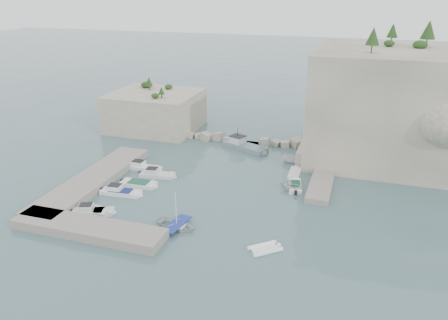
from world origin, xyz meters
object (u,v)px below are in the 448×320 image
(tender_east_d, at_px, (294,163))
(inflatable_dinghy, at_px, (265,250))
(tender_east_c, at_px, (294,175))
(work_boat, at_px, (245,149))
(tender_east_b, at_px, (295,188))
(motorboat_a, at_px, (143,169))
(motorboat_f, at_px, (93,214))
(tender_east_a, at_px, (292,190))
(rowboat, at_px, (177,228))
(motorboat_d, at_px, (121,194))
(motorboat_c, at_px, (139,186))
(motorboat_e, at_px, (95,212))
(motorboat_b, at_px, (158,177))

(tender_east_d, bearing_deg, inflatable_dinghy, -168.23)
(tender_east_c, distance_m, work_boat, 12.88)
(inflatable_dinghy, height_order, tender_east_b, tender_east_b)
(motorboat_a, distance_m, motorboat_f, 14.33)
(tender_east_d, bearing_deg, tender_east_a, -163.11)
(rowboat, xyz_separation_m, tender_east_d, (9.57, 23.64, 0.00))
(motorboat_d, height_order, tender_east_a, tender_east_a)
(motorboat_a, height_order, rowboat, motorboat_a)
(tender_east_c, bearing_deg, tender_east_a, -175.94)
(tender_east_a, bearing_deg, motorboat_d, 118.04)
(motorboat_d, relative_size, tender_east_a, 1.85)
(motorboat_a, height_order, motorboat_d, same)
(tender_east_d, relative_size, work_boat, 0.45)
(motorboat_f, relative_size, tender_east_d, 1.39)
(tender_east_c, bearing_deg, motorboat_c, 115.83)
(motorboat_a, height_order, tender_east_b, motorboat_a)
(motorboat_a, height_order, tender_east_a, tender_east_a)
(motorboat_f, xyz_separation_m, tender_east_a, (21.90, 13.91, 0.00))
(motorboat_e, relative_size, motorboat_f, 0.80)
(motorboat_a, height_order, tender_east_c, motorboat_a)
(motorboat_e, distance_m, tender_east_c, 28.40)
(motorboat_b, bearing_deg, tender_east_c, 11.84)
(motorboat_c, distance_m, tender_east_d, 24.24)
(tender_east_c, bearing_deg, motorboat_b, 108.09)
(tender_east_a, relative_size, tender_east_c, 0.68)
(motorboat_f, bearing_deg, motorboat_a, 72.84)
(rowboat, height_order, tender_east_b, rowboat)
(tender_east_b, xyz_separation_m, tender_east_d, (-1.61, 8.84, 0.00))
(motorboat_d, distance_m, motorboat_e, 5.44)
(motorboat_c, height_order, tender_east_c, same)
(motorboat_a, relative_size, tender_east_c, 1.30)
(motorboat_b, height_order, tender_east_b, motorboat_b)
(motorboat_d, xyz_separation_m, tender_east_c, (20.96, 13.30, 0.00))
(motorboat_c, height_order, tender_east_d, tender_east_d)
(motorboat_d, bearing_deg, inflatable_dinghy, -23.37)
(motorboat_c, xyz_separation_m, rowboat, (9.57, -8.78, 0.00))
(rowboat, xyz_separation_m, tender_east_b, (11.18, 14.81, 0.00))
(rowboat, distance_m, work_boat, 27.32)
(motorboat_a, distance_m, motorboat_b, 3.69)
(tender_east_c, bearing_deg, motorboat_d, 121.22)
(motorboat_c, relative_size, motorboat_d, 0.92)
(motorboat_a, distance_m, rowboat, 18.36)
(motorboat_a, bearing_deg, motorboat_e, -84.58)
(motorboat_e, relative_size, rowboat, 0.92)
(motorboat_e, bearing_deg, motorboat_d, 90.73)
(motorboat_a, height_order, motorboat_b, same)
(work_boat, bearing_deg, motorboat_d, -95.05)
(motorboat_a, xyz_separation_m, motorboat_f, (0.67, -14.31, 0.00))
(tender_east_b, bearing_deg, motorboat_b, 85.73)
(motorboat_c, bearing_deg, tender_east_a, 12.42)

